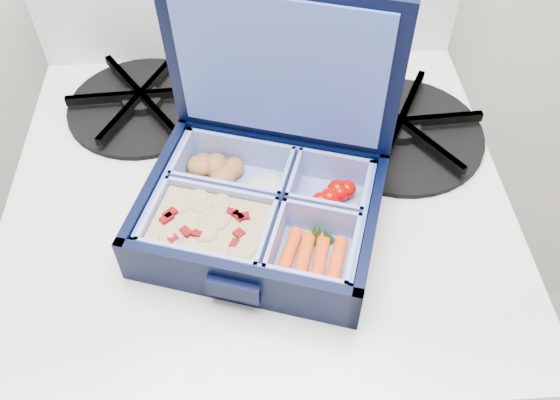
{
  "coord_description": "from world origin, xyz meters",
  "views": [
    {
      "loc": [
        0.39,
        1.26,
        1.29
      ],
      "look_at": [
        0.42,
        1.64,
        0.84
      ],
      "focal_mm": 38.0,
      "sensor_mm": 36.0,
      "label": 1
    }
  ],
  "objects_px": {
    "burner_grate": "(400,126)",
    "stove": "(264,342)",
    "fork": "(340,150)",
    "bento_box": "(261,213)"
  },
  "relations": [
    {
      "from": "bento_box",
      "to": "fork",
      "type": "height_order",
      "value": "bento_box"
    },
    {
      "from": "bento_box",
      "to": "fork",
      "type": "bearing_deg",
      "value": 66.09
    },
    {
      "from": "stove",
      "to": "fork",
      "type": "xyz_separation_m",
      "value": [
        0.1,
        0.03,
        0.41
      ]
    },
    {
      "from": "stove",
      "to": "bento_box",
      "type": "distance_m",
      "value": 0.44
    },
    {
      "from": "stove",
      "to": "burner_grate",
      "type": "xyz_separation_m",
      "value": [
        0.17,
        0.05,
        0.42
      ]
    },
    {
      "from": "bento_box",
      "to": "fork",
      "type": "xyz_separation_m",
      "value": [
        0.1,
        0.11,
        -0.02
      ]
    },
    {
      "from": "burner_grate",
      "to": "fork",
      "type": "height_order",
      "value": "burner_grate"
    },
    {
      "from": "burner_grate",
      "to": "fork",
      "type": "relative_size",
      "value": 1.02
    },
    {
      "from": "bento_box",
      "to": "fork",
      "type": "relative_size",
      "value": 1.17
    },
    {
      "from": "burner_grate",
      "to": "stove",
      "type": "bearing_deg",
      "value": -162.56
    }
  ]
}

